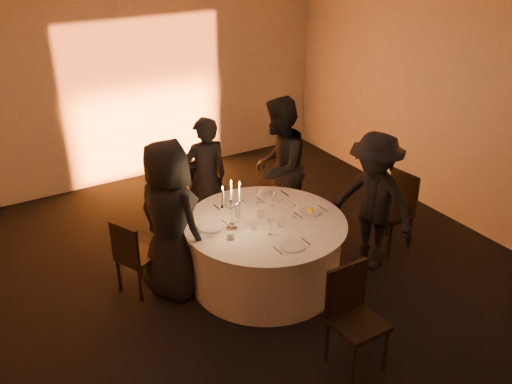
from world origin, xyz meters
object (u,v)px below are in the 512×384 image
banquet_table (265,252)px  guest_left (170,220)px  coffee_cup (230,236)px  chair_back_left (200,184)px  guest_back_right (279,167)px  guest_back_left (206,179)px  chair_front (353,311)px  guest_right (373,202)px  chair_left (133,254)px  candelabra (232,212)px  chair_right (396,206)px  chair_back_right (278,187)px

banquet_table → guest_left: 1.16m
coffee_cup → chair_back_left: bearing=73.7°
guest_back_right → guest_left: bearing=-22.3°
banquet_table → guest_back_left: size_ratio=1.11×
guest_back_left → guest_back_right: bearing=162.1°
chair_front → guest_left: size_ratio=0.56×
guest_left → guest_back_right: (1.74, 0.55, 0.01)m
banquet_table → guest_left: bearing=159.9°
banquet_table → guest_right: 1.36m
guest_back_right → guest_right: size_ratio=1.08×
chair_left → chair_back_left: size_ratio=0.96×
chair_back_left → candelabra: 1.80m
chair_right → guest_left: bearing=-105.8°
chair_back_right → guest_back_left: size_ratio=0.60×
chair_back_right → guest_right: 1.48m
chair_left → candelabra: bearing=-142.4°
banquet_table → guest_back_right: bearing=50.0°
guest_right → guest_back_right: bearing=-175.7°
chair_back_left → guest_left: (-1.01, -1.38, 0.38)m
chair_right → guest_back_right: guest_back_right is taller
guest_back_right → chair_right: bearing=94.7°
guest_left → banquet_table: bearing=-130.1°
chair_left → guest_back_left: size_ratio=0.55×
banquet_table → guest_right: guest_right is taller
chair_left → guest_back_right: size_ratio=0.49×
chair_left → guest_back_left: guest_back_left is taller
chair_left → guest_back_right: guest_back_right is taller
chair_back_left → guest_left: guest_left is taller
chair_back_left → guest_right: bearing=118.5°
chair_back_right → chair_right: 1.54m
candelabra → guest_back_left: bearing=76.5°
banquet_table → coffee_cup: coffee_cup is taller
banquet_table → chair_right: 1.83m
banquet_table → candelabra: size_ratio=3.04×
chair_right → guest_back_left: bearing=-131.9°
chair_back_right → candelabra: candelabra is taller
chair_right → banquet_table: bearing=-100.3°
banquet_table → chair_right: (1.82, -0.16, 0.16)m
guest_left → guest_right: (2.20, -0.71, -0.06)m
chair_back_left → coffee_cup: 1.94m
chair_back_right → chair_right: (0.96, -1.20, -0.00)m
chair_back_right → coffee_cup: bearing=4.5°
banquet_table → coffee_cup: bearing=-167.8°
chair_right → guest_back_right: bearing=-140.7°
chair_front → coffee_cup: 1.51m
chair_right → chair_front: 2.28m
chair_back_left → chair_front: (-0.05, -3.25, 0.05)m
guest_left → guest_back_right: 1.82m
guest_back_left → candelabra: guest_back_left is taller
chair_front → chair_back_right: bearing=71.1°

